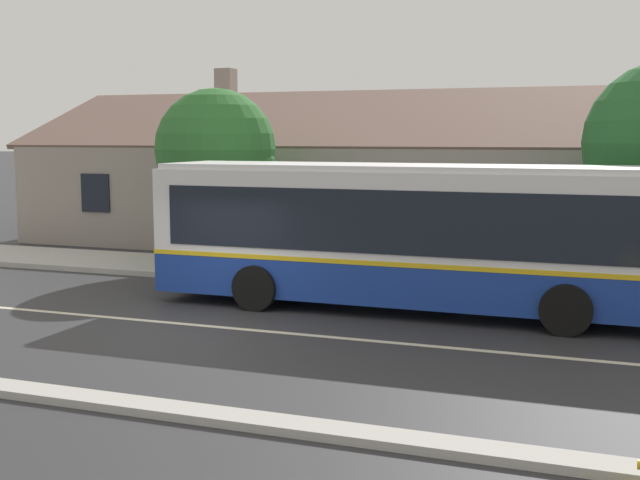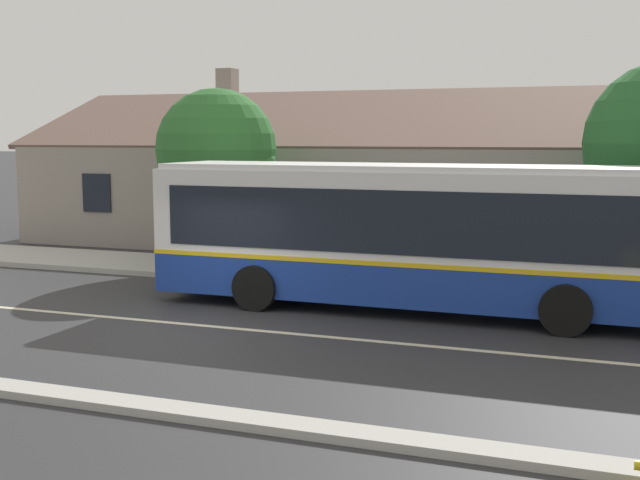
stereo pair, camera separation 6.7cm
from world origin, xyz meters
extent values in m
plane|color=#2D2D30|center=(0.00, 0.00, 0.00)|extent=(300.00, 300.00, 0.00)
cube|color=#ADAAA3|center=(0.00, 6.00, 0.07)|extent=(60.00, 3.00, 0.15)
cube|color=#ADAAA3|center=(0.00, -4.75, 0.06)|extent=(60.00, 0.50, 0.12)
cube|color=beige|center=(0.00, 0.00, 0.00)|extent=(60.00, 0.16, 0.01)
cube|color=gray|center=(-0.91, 14.42, 1.70)|extent=(22.33, 10.96, 3.40)
cube|color=brown|center=(-0.91, 11.68, 4.38)|extent=(22.93, 5.53, 2.12)
cube|color=brown|center=(-0.91, 17.15, 4.38)|extent=(22.93, 5.53, 2.12)
cube|color=gray|center=(-7.06, 15.51, 5.87)|extent=(0.70, 0.70, 1.20)
cube|color=black|center=(-8.73, 8.91, 1.87)|extent=(1.10, 0.06, 1.30)
cube|color=black|center=(-0.91, 8.91, 1.87)|extent=(1.10, 0.06, 1.30)
cube|color=black|center=(6.90, 8.91, 1.87)|extent=(1.10, 0.06, 1.30)
cube|color=#4C3323|center=(2.44, 8.91, 1.05)|extent=(1.00, 0.06, 2.10)
cube|color=navy|center=(3.53, 2.90, 0.71)|extent=(11.09, 2.53, 0.86)
cube|color=gold|center=(3.53, 2.90, 1.19)|extent=(11.11, 2.55, 0.10)
cube|color=white|center=(3.53, 2.90, 2.14)|extent=(11.09, 2.53, 1.81)
cube|color=white|center=(3.53, 2.90, 3.11)|extent=(10.87, 2.41, 0.12)
cube|color=black|center=(3.54, 4.16, 2.04)|extent=(10.19, 0.06, 1.31)
cube|color=black|center=(3.53, 1.64, 2.04)|extent=(10.19, 0.06, 1.31)
cube|color=#197233|center=(2.15, 4.17, 0.71)|extent=(3.10, 0.04, 0.60)
cube|color=black|center=(7.86, 4.16, 1.49)|extent=(0.90, 0.03, 2.42)
cylinder|color=black|center=(6.97, 4.14, 0.50)|extent=(1.00, 0.28, 1.00)
cylinder|color=black|center=(6.97, 1.64, 0.50)|extent=(1.00, 0.28, 1.00)
cylinder|color=black|center=(0.49, 4.16, 0.50)|extent=(1.00, 0.28, 1.00)
cylinder|color=black|center=(0.48, 1.66, 0.50)|extent=(1.00, 0.28, 1.00)
cube|color=brown|center=(-3.00, 5.72, 0.60)|extent=(1.54, 0.10, 0.04)
cube|color=brown|center=(-3.00, 5.57, 0.60)|extent=(1.54, 0.10, 0.04)
cube|color=brown|center=(-3.00, 5.43, 0.60)|extent=(1.54, 0.10, 0.04)
cube|color=brown|center=(-3.00, 5.30, 0.90)|extent=(1.54, 0.04, 0.10)
cube|color=brown|center=(-3.00, 5.30, 1.04)|extent=(1.54, 0.04, 0.10)
cube|color=black|center=(-2.39, 5.57, 0.38)|extent=(0.08, 0.43, 0.45)
cube|color=black|center=(-3.62, 5.57, 0.38)|extent=(0.08, 0.43, 0.45)
cube|color=brown|center=(0.97, 5.55, 0.60)|extent=(1.61, 0.10, 0.04)
cube|color=brown|center=(0.97, 5.41, 0.60)|extent=(1.61, 0.10, 0.04)
cube|color=brown|center=(0.97, 5.27, 0.60)|extent=(1.61, 0.10, 0.04)
cube|color=brown|center=(0.97, 5.14, 0.90)|extent=(1.61, 0.04, 0.10)
cube|color=brown|center=(0.97, 5.14, 1.04)|extent=(1.61, 0.04, 0.10)
cube|color=black|center=(1.62, 5.41, 0.38)|extent=(0.08, 0.43, 0.45)
cube|color=black|center=(0.33, 5.41, 0.38)|extent=(0.08, 0.43, 0.45)
sphere|color=#235B28|center=(8.29, 6.75, 3.02)|extent=(2.35, 2.35, 2.35)
cylinder|color=#4C3828|center=(-3.00, 6.67, 1.14)|extent=(0.38, 0.38, 2.28)
sphere|color=#2D6B2D|center=(-3.00, 6.67, 3.41)|extent=(3.46, 3.46, 3.46)
sphere|color=#2D6B2D|center=(-2.24, 6.74, 2.89)|extent=(2.01, 2.01, 2.01)
cylinder|color=gold|center=(8.09, -5.40, 0.40)|extent=(0.10, 0.10, 0.10)
camera|label=1|loc=(7.65, -13.97, 3.77)|focal=45.00mm
camera|label=2|loc=(7.71, -13.95, 3.77)|focal=45.00mm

